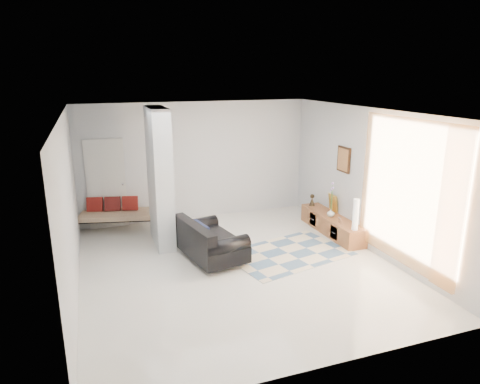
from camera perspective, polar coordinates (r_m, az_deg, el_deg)
name	(u,v)px	position (r m, az deg, el deg)	size (l,w,h in m)	color
floor	(237,266)	(7.99, -0.36, -9.85)	(6.00, 6.00, 0.00)	silver
ceiling	(237,112)	(7.24, -0.40, 10.59)	(6.00, 6.00, 0.00)	white
wall_back	(196,161)	(10.30, -5.84, 4.13)	(6.00, 6.00, 0.00)	silver
wall_front	(325,262)	(4.93, 11.23, -9.08)	(6.00, 6.00, 0.00)	silver
wall_left	(70,209)	(7.13, -21.78, -2.11)	(6.00, 6.00, 0.00)	silver
wall_right	(370,180)	(8.76, 16.90, 1.49)	(6.00, 6.00, 0.00)	silver
partition_column	(160,178)	(8.75, -10.66, 1.89)	(0.35, 1.20, 2.80)	silver
hallway_door	(106,184)	(10.08, -17.40, 1.02)	(0.85, 0.06, 2.04)	silver
curtain	(407,193)	(7.83, 21.36, -0.17)	(2.55, 2.55, 0.00)	#F59C40
wall_art	(344,160)	(9.41, 13.67, 4.23)	(0.04, 0.45, 0.55)	#361D0E
media_console	(332,224)	(9.69, 12.12, -4.24)	(0.45, 2.04, 0.80)	brown
loveseat	(208,242)	(8.15, -4.26, -6.60)	(1.17, 1.66, 0.76)	silver
daybed	(118,213)	(9.93, -16.00, -2.69)	(1.79, 1.06, 0.77)	black
area_rug	(288,253)	(8.55, 6.43, -8.13)	(2.29, 1.53, 0.01)	beige
cylinder_lamp	(356,215)	(8.81, 15.18, -2.91)	(0.12, 0.12, 0.64)	white
bronze_figurine	(312,200)	(10.24, 9.59, -1.06)	(0.14, 0.14, 0.27)	#2E2214
vase	(331,213)	(9.56, 12.02, -2.73)	(0.16, 0.16, 0.17)	silver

